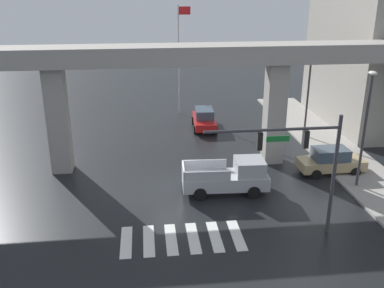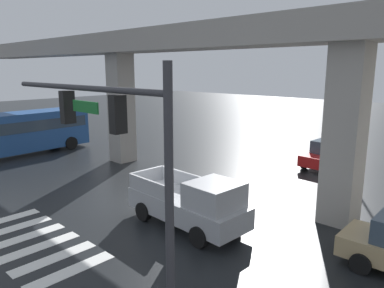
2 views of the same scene
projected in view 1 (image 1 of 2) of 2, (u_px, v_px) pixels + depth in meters
The scene contains 11 objects.
ground_plane at pixel (174, 188), 26.77m from camera, with size 120.00×120.00×0.00m, color black.
crosswalk_stripes at pixel (182, 238), 21.52m from camera, with size 6.05×2.80×0.01m.
elevated_overpass at pixel (168, 63), 27.61m from camera, with size 55.86×2.40×8.19m.
sidewalk_east at pixel (352, 165), 29.91m from camera, with size 4.00×36.00×0.15m, color #9E9991.
pickup_truck at pixel (230, 177), 25.96m from camera, with size 5.17×2.24×2.08m.
sedan_tan at pixel (331, 161), 28.66m from camera, with size 4.34×2.04×1.72m.
sedan_red at pixel (204, 119), 37.40m from camera, with size 2.13×4.38×1.72m.
traffic_signal_mast at pixel (302, 153), 20.41m from camera, with size 6.49×0.32×6.20m.
street_lamp_near_corner at pixel (366, 117), 25.29m from camera, with size 0.44×0.70×7.24m.
street_lamp_mid_block at pixel (309, 82), 33.86m from camera, with size 0.44×0.70×7.24m.
flagpole at pixel (180, 53), 39.96m from camera, with size 1.16×0.12×10.01m.
Camera 1 is at (-1.59, -24.08, 11.96)m, focal length 40.65 mm.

